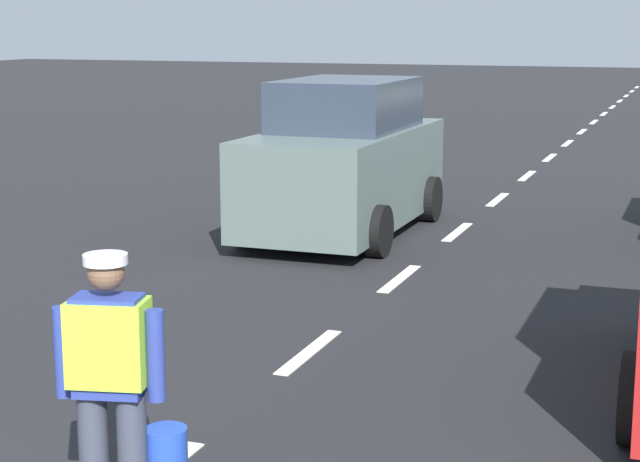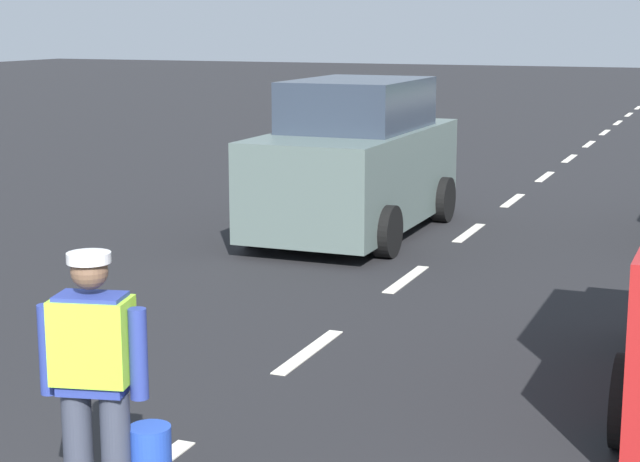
# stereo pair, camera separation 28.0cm
# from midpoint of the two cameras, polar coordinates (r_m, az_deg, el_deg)

# --- Properties ---
(ground_plane) EXTENTS (96.00, 96.00, 0.00)m
(ground_plane) POSITION_cam_midpoint_polar(r_m,az_deg,el_deg) (24.42, 12.00, 3.94)
(ground_plane) COLOR black
(lane_center_line) EXTENTS (0.14, 46.40, 0.01)m
(lane_center_line) POSITION_cam_midpoint_polar(r_m,az_deg,el_deg) (28.56, 13.25, 4.93)
(lane_center_line) COLOR silver
(lane_center_line) RESTS_ON ground
(road_worker) EXTENTS (0.73, 0.48, 1.67)m
(road_worker) POSITION_cam_midpoint_polar(r_m,az_deg,el_deg) (6.47, -12.20, -7.62)
(road_worker) COLOR #383D4C
(road_worker) RESTS_ON ground
(car_oncoming_lead) EXTENTS (2.08, 4.30, 2.18)m
(car_oncoming_lead) POSITION_cam_midpoint_polar(r_m,az_deg,el_deg) (15.08, 0.79, 3.70)
(car_oncoming_lead) COLOR slate
(car_oncoming_lead) RESTS_ON ground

